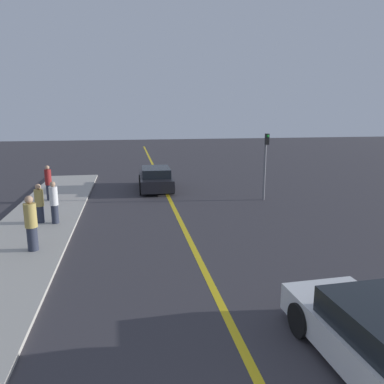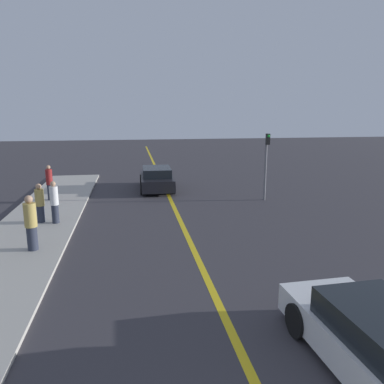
# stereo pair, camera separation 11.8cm
# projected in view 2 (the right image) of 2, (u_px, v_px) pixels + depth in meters

# --- Properties ---
(road_center_line) EXTENTS (0.20, 60.00, 0.01)m
(road_center_line) POSITION_uv_depth(u_px,v_px,m) (170.00, 199.00, 19.94)
(road_center_line) COLOR gold
(road_center_line) RESTS_ON ground_plane
(sidewalk_left) EXTENTS (3.15, 25.87, 0.11)m
(sidewalk_left) POSITION_uv_depth(u_px,v_px,m) (30.00, 234.00, 14.12)
(sidewalk_left) COLOR #ADA89E
(sidewalk_left) RESTS_ON ground_plane
(car_near_right_lane) EXTENTS (2.02, 4.41, 1.31)m
(car_near_right_lane) POSITION_uv_depth(u_px,v_px,m) (380.00, 344.00, 6.50)
(car_near_right_lane) COLOR silver
(car_near_right_lane) RESTS_ON ground_plane
(car_ahead_center) EXTENTS (2.01, 4.30, 1.35)m
(car_ahead_center) POSITION_uv_depth(u_px,v_px,m) (157.00, 179.00, 22.12)
(car_ahead_center) COLOR black
(car_ahead_center) RESTS_ON ground_plane
(pedestrian_near_curb) EXTENTS (0.39, 0.39, 1.84)m
(pedestrian_near_curb) POSITION_uv_depth(u_px,v_px,m) (31.00, 223.00, 12.17)
(pedestrian_near_curb) COLOR #282D3D
(pedestrian_near_curb) RESTS_ON sidewalk_left
(pedestrian_mid_group) EXTENTS (0.33, 0.33, 1.74)m
(pedestrian_mid_group) POSITION_uv_depth(u_px,v_px,m) (54.00, 202.00, 15.13)
(pedestrian_mid_group) COLOR #282D3D
(pedestrian_mid_group) RESTS_ON sidewalk_left
(pedestrian_far_standing) EXTENTS (0.35, 0.35, 1.61)m
(pedestrian_far_standing) POSITION_uv_depth(u_px,v_px,m) (40.00, 203.00, 15.26)
(pedestrian_far_standing) COLOR #282D3D
(pedestrian_far_standing) RESTS_ON sidewalk_left
(pedestrian_by_sign) EXTENTS (0.32, 0.32, 1.79)m
(pedestrian_by_sign) POSITION_uv_depth(u_px,v_px,m) (49.00, 182.00, 19.09)
(pedestrian_by_sign) COLOR #282D3D
(pedestrian_by_sign) RESTS_ON sidewalk_left
(traffic_light) EXTENTS (0.18, 0.40, 3.47)m
(traffic_light) POSITION_uv_depth(u_px,v_px,m) (266.00, 159.00, 19.18)
(traffic_light) COLOR slate
(traffic_light) RESTS_ON ground_plane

